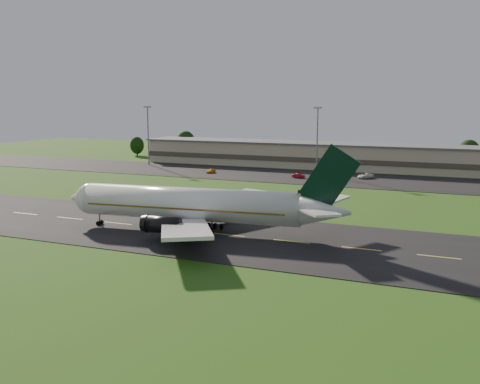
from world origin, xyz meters
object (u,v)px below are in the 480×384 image
at_px(terminal, 333,156).
at_px(light_mast_west, 148,128).
at_px(light_mast_centre, 317,132).
at_px(service_vehicle_a, 211,171).
at_px(service_vehicle_b, 299,176).
at_px(airliner, 195,205).
at_px(service_vehicle_c, 366,176).

bearing_deg(terminal, light_mast_west, -165.24).
bearing_deg(light_mast_centre, service_vehicle_a, -160.33).
bearing_deg(service_vehicle_b, terminal, -4.61).
relative_size(airliner, light_mast_west, 2.52).
xyz_separation_m(service_vehicle_a, service_vehicle_b, (28.21, -0.04, -0.02)).
height_order(terminal, service_vehicle_a, terminal).
xyz_separation_m(airliner, service_vehicle_a, (-30.35, 68.96, -3.92)).
relative_size(terminal, service_vehicle_a, 38.51).
bearing_deg(light_mast_west, service_vehicle_c, -3.29).
distance_m(light_mast_west, service_vehicle_c, 76.72).
height_order(terminal, service_vehicle_b, terminal).
xyz_separation_m(airliner, light_mast_centre, (0.26, 79.90, 8.08)).
relative_size(airliner, terminal, 0.35).
distance_m(airliner, service_vehicle_c, 77.30).
bearing_deg(light_mast_west, light_mast_centre, 0.00).
relative_size(service_vehicle_b, service_vehicle_c, 0.75).
bearing_deg(service_vehicle_a, service_vehicle_b, 4.55).
bearing_deg(service_vehicle_a, service_vehicle_c, 12.74).
xyz_separation_m(airliner, service_vehicle_b, (-2.14, 68.91, -3.94)).
bearing_deg(airliner, service_vehicle_a, 107.04).
distance_m(light_mast_west, light_mast_centre, 60.00).
height_order(airliner, service_vehicle_c, airliner).
bearing_deg(service_vehicle_c, light_mast_centre, -158.41).
distance_m(light_mast_west, service_vehicle_b, 59.85).
relative_size(service_vehicle_a, service_vehicle_b, 0.99).
relative_size(airliner, service_vehicle_c, 10.07).
bearing_deg(service_vehicle_c, service_vehicle_a, -134.77).
relative_size(service_vehicle_a, service_vehicle_c, 0.74).
xyz_separation_m(terminal, service_vehicle_c, (14.26, -20.54, -3.18)).
xyz_separation_m(airliner, terminal, (1.66, 96.08, -0.67)).
bearing_deg(terminal, service_vehicle_b, -97.97).
relative_size(airliner, light_mast_centre, 2.52).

